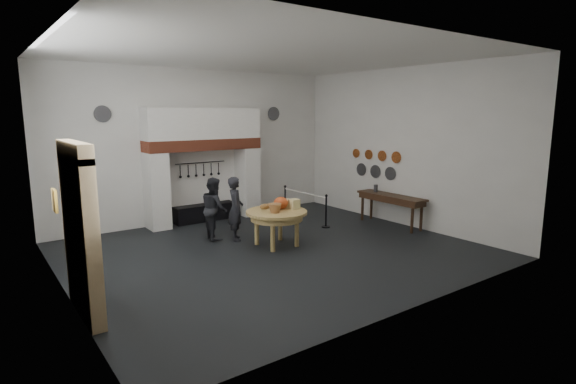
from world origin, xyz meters
TOP-DOWN VIEW (x-y plane):
  - floor at (0.00, 0.00)m, footprint 9.00×8.00m
  - ceiling at (0.00, 0.00)m, footprint 9.00×8.00m
  - wall_back at (0.00, 4.00)m, footprint 9.00×0.02m
  - wall_front at (0.00, -4.00)m, footprint 9.00×0.02m
  - wall_left at (-4.50, 0.00)m, footprint 0.02×8.00m
  - wall_right at (4.50, 0.00)m, footprint 0.02×8.00m
  - chimney_pier_left at (-1.48, 3.65)m, footprint 0.55×0.70m
  - chimney_pier_right at (1.48, 3.65)m, footprint 0.55×0.70m
  - hearth_brick_band at (0.00, 3.65)m, footprint 3.50×0.72m
  - chimney_hood at (0.00, 3.65)m, footprint 3.50×0.70m
  - iron_range at (0.00, 3.72)m, footprint 1.90×0.45m
  - utensil_rail at (0.00, 3.92)m, footprint 1.60×0.02m
  - door_recess at (-4.47, -1.00)m, footprint 0.04×1.10m
  - door_jamb_near at (-4.38, -1.70)m, footprint 0.22×0.30m
  - door_jamb_far at (-4.38, -0.30)m, footprint 0.22×0.30m
  - door_lintel at (-4.38, -1.00)m, footprint 0.22×1.70m
  - wall_plaque at (-4.45, 0.80)m, footprint 0.05×0.34m
  - work_table at (0.29, 0.30)m, footprint 1.84×1.84m
  - pumpkin at (0.49, 0.40)m, footprint 0.36×0.36m
  - cheese_block_big at (0.79, 0.25)m, footprint 0.22×0.22m
  - cheese_block_small at (0.77, 0.55)m, footprint 0.18×0.18m
  - wicker_basket at (0.14, 0.15)m, footprint 0.39×0.39m
  - bread_loaf at (0.19, 0.65)m, footprint 0.31×0.18m
  - visitor_near at (-0.26, 1.35)m, footprint 0.59×0.70m
  - visitor_far at (-0.66, 1.75)m, footprint 0.74×0.88m
  - side_table at (4.10, 0.02)m, footprint 0.55×2.20m
  - pewter_jug at (4.10, 0.62)m, footprint 0.12×0.12m
  - copper_pan_a at (4.46, 0.20)m, footprint 0.03×0.34m
  - copper_pan_b at (4.46, 0.75)m, footprint 0.03×0.32m
  - copper_pan_c at (4.46, 1.30)m, footprint 0.03×0.30m
  - copper_pan_d at (4.46, 1.85)m, footprint 0.03×0.28m
  - pewter_plate_left at (4.46, 0.40)m, footprint 0.03×0.40m
  - pewter_plate_mid at (4.46, 1.00)m, footprint 0.03×0.40m
  - pewter_plate_right at (4.46, 1.60)m, footprint 0.03×0.40m
  - pewter_plate_back_left at (-2.70, 3.96)m, footprint 0.44×0.03m
  - pewter_plate_back_right at (2.70, 3.96)m, footprint 0.44×0.03m
  - barrier_post_near at (2.43, 0.94)m, footprint 0.05×0.05m
  - barrier_post_far at (2.43, 2.94)m, footprint 0.05×0.05m
  - barrier_rope at (2.43, 1.94)m, footprint 0.04×2.00m

SIDE VIEW (x-z plane):
  - floor at x=0.00m, z-range -0.01..0.01m
  - iron_range at x=0.00m, z-range 0.00..0.50m
  - barrier_post_near at x=2.43m, z-range 0.00..0.90m
  - barrier_post_far at x=2.43m, z-range 0.00..0.90m
  - visitor_far at x=-0.66m, z-range 0.00..1.61m
  - visitor_near at x=-0.26m, z-range 0.00..1.64m
  - work_table at x=0.29m, z-range 0.80..0.88m
  - barrier_rope at x=2.43m, z-range 0.83..0.87m
  - side_table at x=4.10m, z-range 0.84..0.90m
  - bread_loaf at x=0.19m, z-range 0.87..1.01m
  - cheese_block_small at x=0.77m, z-range 0.88..1.07m
  - wicker_basket at x=0.14m, z-range 0.88..1.09m
  - cheese_block_big at x=0.79m, z-range 0.88..1.11m
  - pewter_jug at x=4.10m, z-range 0.90..1.12m
  - pumpkin at x=0.49m, z-range 0.88..1.18m
  - chimney_pier_left at x=-1.48m, z-range 0.00..2.15m
  - chimney_pier_right at x=1.48m, z-range 0.00..2.15m
  - door_recess at x=-4.47m, z-range 0.00..2.50m
  - door_jamb_near at x=-4.38m, z-range 0.00..2.60m
  - door_jamb_far at x=-4.38m, z-range 0.00..2.60m
  - pewter_plate_left at x=4.46m, z-range 1.25..1.65m
  - pewter_plate_mid at x=4.46m, z-range 1.25..1.65m
  - pewter_plate_right at x=4.46m, z-range 1.25..1.65m
  - wall_plaque at x=-4.45m, z-range 1.38..1.82m
  - utensil_rail at x=0.00m, z-range 1.74..1.76m
  - copper_pan_b at x=4.46m, z-range 1.79..2.11m
  - copper_pan_d at x=4.46m, z-range 1.81..2.09m
  - copper_pan_a at x=4.46m, z-range 1.78..2.12m
  - copper_pan_c at x=4.46m, z-range 1.80..2.10m
  - wall_back at x=0.00m, z-range 0.00..4.50m
  - wall_front at x=0.00m, z-range 0.00..4.50m
  - wall_left at x=-4.50m, z-range 0.00..4.50m
  - wall_right at x=4.50m, z-range 0.00..4.50m
  - hearth_brick_band at x=0.00m, z-range 2.15..2.47m
  - door_lintel at x=-4.38m, z-range 2.50..2.80m
  - chimney_hood at x=0.00m, z-range 2.47..3.37m
  - pewter_plate_back_left at x=-2.70m, z-range 2.98..3.42m
  - pewter_plate_back_right at x=2.70m, z-range 2.98..3.42m
  - ceiling at x=0.00m, z-range 4.49..4.51m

